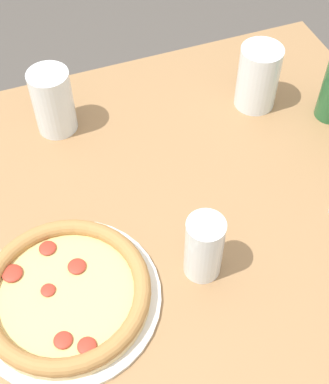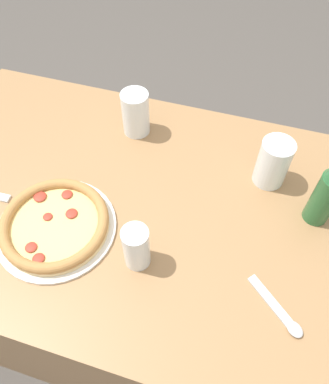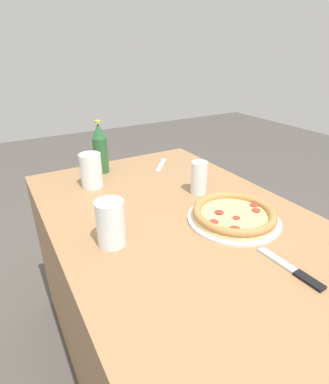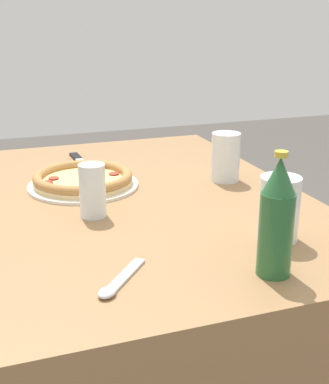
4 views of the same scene
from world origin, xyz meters
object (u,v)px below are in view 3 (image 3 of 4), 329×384
(knife, at_px, (292,270))
(pizza_margherita, at_px, (234,215))
(glass_mango_juice, at_px, (111,225))
(glass_water, at_px, (91,172))
(beer_bottle, at_px, (100,149))
(spoon, at_px, (162,163))
(glass_lemonade, at_px, (199,179))

(knife, bearing_deg, pizza_margherita, -8.48)
(pizza_margherita, xyz_separation_m, glass_mango_juice, (0.08, 0.38, 0.04))
(glass_water, distance_m, beer_bottle, 0.16)
(glass_mango_juice, xyz_separation_m, spoon, (0.48, -0.44, -0.06))
(glass_water, height_order, beer_bottle, beer_bottle)
(glass_water, xyz_separation_m, glass_lemonade, (-0.26, -0.33, -0.00))
(glass_lemonade, height_order, knife, glass_lemonade)
(beer_bottle, height_order, spoon, beer_bottle)
(glass_lemonade, bearing_deg, pizza_margherita, 174.58)
(beer_bottle, relative_size, knife, 1.24)
(glass_water, xyz_separation_m, knife, (-0.73, -0.27, -0.06))
(glass_lemonade, height_order, spoon, glass_lemonade)
(glass_lemonade, distance_m, beer_bottle, 0.46)
(glass_water, relative_size, knife, 0.74)
(spoon, bearing_deg, beer_bottle, 79.39)
(pizza_margherita, bearing_deg, glass_water, 32.85)
(glass_water, height_order, glass_lemonade, glass_water)
(glass_mango_juice, bearing_deg, pizza_margherita, -101.26)
(beer_bottle, relative_size, spoon, 1.68)
(knife, height_order, spoon, spoon)
(pizza_margherita, distance_m, spoon, 0.56)
(beer_bottle, bearing_deg, spoon, -100.61)
(glass_lemonade, bearing_deg, knife, 172.93)
(knife, bearing_deg, glass_lemonade, -7.07)
(beer_bottle, xyz_separation_m, spoon, (-0.05, -0.28, -0.10))
(pizza_margherita, xyz_separation_m, beer_bottle, (0.61, 0.22, 0.09))
(glass_mango_juice, height_order, beer_bottle, beer_bottle)
(pizza_margherita, xyz_separation_m, glass_water, (0.48, 0.31, 0.04))
(glass_water, relative_size, glass_lemonade, 1.09)
(glass_water, height_order, glass_mango_juice, glass_water)
(pizza_margherita, distance_m, glass_mango_juice, 0.39)
(glass_mango_juice, distance_m, knife, 0.48)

